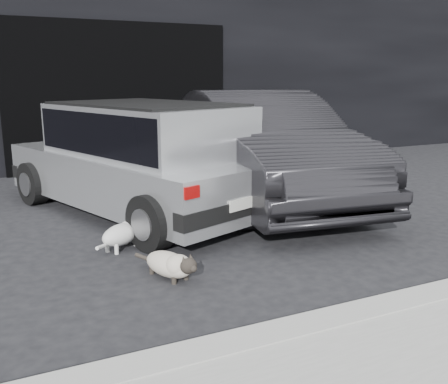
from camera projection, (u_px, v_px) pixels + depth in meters
name	position (u px, v px, depth m)	size (l,w,h in m)	color
ground	(125.00, 236.00, 5.29)	(80.00, 80.00, 0.00)	black
building_facade	(94.00, 35.00, 10.42)	(34.00, 4.00, 5.00)	black
garage_opening	(121.00, 97.00, 8.92)	(4.00, 0.10, 2.60)	black
curb	(365.00, 316.00, 3.40)	(18.00, 0.25, 0.12)	#999993
silver_hatchback	(142.00, 153.00, 6.08)	(2.78, 4.01, 1.35)	silver
second_car	(260.00, 146.00, 6.78)	(1.56, 4.46, 1.47)	black
cat_siamese	(172.00, 265.00, 4.16)	(0.41, 0.72, 0.26)	beige
cat_white	(124.00, 232.00, 4.90)	(0.59, 0.49, 0.33)	silver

